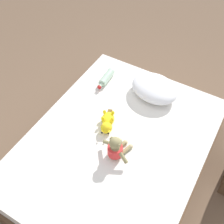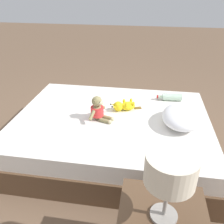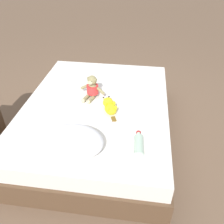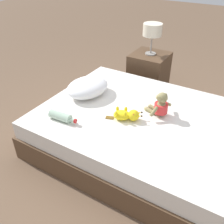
{
  "view_description": "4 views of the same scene",
  "coord_description": "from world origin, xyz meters",
  "px_view_note": "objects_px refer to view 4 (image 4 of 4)",
  "views": [
    {
      "loc": [
        0.65,
        -1.19,
        2.4
      ],
      "look_at": [
        -0.16,
        0.2,
        0.49
      ],
      "focal_mm": 45.3,
      "sensor_mm": 36.0,
      "label": 1
    },
    {
      "loc": [
        1.98,
        0.31,
        1.57
      ],
      "look_at": [
        0.0,
        0.0,
        0.46
      ],
      "focal_mm": 37.94,
      "sensor_mm": 36.0,
      "label": 2
    },
    {
      "loc": [
        -0.44,
        1.97,
        1.77
      ],
      "look_at": [
        -0.2,
        0.24,
        0.5
      ],
      "focal_mm": 38.45,
      "sensor_mm": 36.0,
      "label": 3
    },
    {
      "loc": [
        -1.76,
        -0.71,
        1.69
      ],
      "look_at": [
        -0.24,
        0.2,
        0.5
      ],
      "focal_mm": 39.68,
      "sensor_mm": 36.0,
      "label": 4
    }
  ],
  "objects_px": {
    "plush_monkey": "(160,106)",
    "glass_bottle": "(61,116)",
    "pillow": "(88,87)",
    "plush_yellow_creature": "(127,115)",
    "bed": "(142,132)",
    "nightstand": "(149,73)",
    "bedside_lamp": "(152,31)"
  },
  "relations": [
    {
      "from": "bed",
      "to": "bedside_lamp",
      "type": "distance_m",
      "value": 1.39
    },
    {
      "from": "bedside_lamp",
      "to": "pillow",
      "type": "bearing_deg",
      "value": 169.43
    },
    {
      "from": "pillow",
      "to": "bedside_lamp",
      "type": "relative_size",
      "value": 1.35
    },
    {
      "from": "plush_yellow_creature",
      "to": "bedside_lamp",
      "type": "distance_m",
      "value": 1.4
    },
    {
      "from": "plush_monkey",
      "to": "plush_yellow_creature",
      "type": "bearing_deg",
      "value": 134.25
    },
    {
      "from": "bed",
      "to": "nightstand",
      "type": "relative_size",
      "value": 3.66
    },
    {
      "from": "pillow",
      "to": "glass_bottle",
      "type": "height_order",
      "value": "pillow"
    },
    {
      "from": "pillow",
      "to": "glass_bottle",
      "type": "xyz_separation_m",
      "value": [
        -0.5,
        -0.07,
        -0.05
      ]
    },
    {
      "from": "pillow",
      "to": "nightstand",
      "type": "relative_size",
      "value": 1.0
    },
    {
      "from": "bed",
      "to": "plush_yellow_creature",
      "type": "height_order",
      "value": "plush_yellow_creature"
    },
    {
      "from": "nightstand",
      "to": "bedside_lamp",
      "type": "distance_m",
      "value": 0.57
    },
    {
      "from": "pillow",
      "to": "plush_monkey",
      "type": "height_order",
      "value": "plush_monkey"
    },
    {
      "from": "glass_bottle",
      "to": "bedside_lamp",
      "type": "bearing_deg",
      "value": -5.03
    },
    {
      "from": "plush_monkey",
      "to": "glass_bottle",
      "type": "bearing_deg",
      "value": 126.19
    },
    {
      "from": "plush_monkey",
      "to": "nightstand",
      "type": "height_order",
      "value": "plush_monkey"
    },
    {
      "from": "bed",
      "to": "plush_yellow_creature",
      "type": "distance_m",
      "value": 0.31
    },
    {
      "from": "plush_yellow_creature",
      "to": "pillow",
      "type": "bearing_deg",
      "value": 71.12
    },
    {
      "from": "bedside_lamp",
      "to": "plush_monkey",
      "type": "bearing_deg",
      "value": -152.33
    },
    {
      "from": "glass_bottle",
      "to": "bedside_lamp",
      "type": "xyz_separation_m",
      "value": [
        1.61,
        -0.14,
        0.38
      ]
    },
    {
      "from": "pillow",
      "to": "bedside_lamp",
      "type": "distance_m",
      "value": 1.18
    },
    {
      "from": "bed",
      "to": "glass_bottle",
      "type": "relative_size",
      "value": 7.1
    },
    {
      "from": "plush_monkey",
      "to": "nightstand",
      "type": "bearing_deg",
      "value": 27.67
    },
    {
      "from": "plush_monkey",
      "to": "plush_yellow_creature",
      "type": "relative_size",
      "value": 0.88
    },
    {
      "from": "bed",
      "to": "glass_bottle",
      "type": "distance_m",
      "value": 0.79
    },
    {
      "from": "plush_monkey",
      "to": "plush_yellow_creature",
      "type": "distance_m",
      "value": 0.31
    },
    {
      "from": "pillow",
      "to": "plush_monkey",
      "type": "distance_m",
      "value": 0.78
    },
    {
      "from": "glass_bottle",
      "to": "bedside_lamp",
      "type": "distance_m",
      "value": 1.66
    },
    {
      "from": "pillow",
      "to": "plush_yellow_creature",
      "type": "xyz_separation_m",
      "value": [
        -0.19,
        -0.56,
        -0.04
      ]
    },
    {
      "from": "bed",
      "to": "pillow",
      "type": "xyz_separation_m",
      "value": [
        0.04,
        0.66,
        0.29
      ]
    },
    {
      "from": "pillow",
      "to": "plush_monkey",
      "type": "bearing_deg",
      "value": -88.22
    },
    {
      "from": "glass_bottle",
      "to": "nightstand",
      "type": "xyz_separation_m",
      "value": [
        1.61,
        -0.14,
        -0.19
      ]
    },
    {
      "from": "bed",
      "to": "plush_monkey",
      "type": "xyz_separation_m",
      "value": [
        0.06,
        -0.12,
        0.3
      ]
    }
  ]
}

